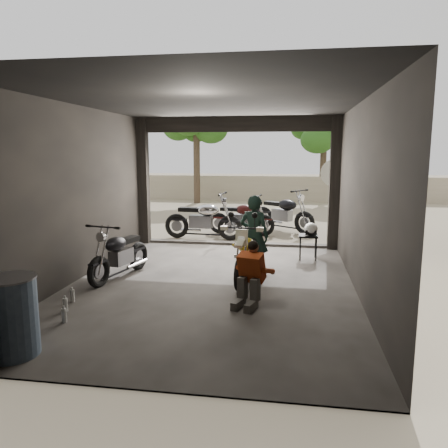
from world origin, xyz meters
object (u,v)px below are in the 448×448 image
(oil_drum, at_px, (11,318))
(main_bike, at_px, (248,252))
(left_bike, at_px, (119,250))
(sign_post, at_px, (334,187))
(outside_bike_a, at_px, (203,216))
(mechanic, at_px, (249,276))
(stool, at_px, (308,238))
(helmet, at_px, (311,229))
(outside_bike_c, at_px, (284,210))
(outside_bike_b, at_px, (241,215))
(rider, at_px, (254,236))

(oil_drum, bearing_deg, main_bike, 54.81)
(left_bike, relative_size, sign_post, 0.74)
(outside_bike_a, height_order, mechanic, outside_bike_a)
(stool, height_order, sign_post, sign_post)
(helmet, distance_m, sign_post, 2.54)
(mechanic, distance_m, helmet, 3.32)
(outside_bike_c, bearing_deg, stool, -135.06)
(mechanic, bearing_deg, outside_bike_b, 115.22)
(outside_bike_c, bearing_deg, sign_post, -96.53)
(outside_bike_a, bearing_deg, helmet, -120.18)
(rider, height_order, oil_drum, rider)
(outside_bike_b, distance_m, rider, 4.22)
(left_bike, height_order, outside_bike_a, outside_bike_a)
(left_bike, bearing_deg, mechanic, -11.88)
(rider, bearing_deg, stool, -111.95)
(outside_bike_c, relative_size, helmet, 6.17)
(stool, distance_m, sign_post, 2.61)
(outside_bike_c, relative_size, mechanic, 1.93)
(main_bike, relative_size, outside_bike_b, 0.98)
(main_bike, xyz_separation_m, stool, (1.15, 1.82, -0.07))
(mechanic, xyz_separation_m, helmet, (1.05, 3.15, 0.21))
(main_bike, bearing_deg, mechanic, -78.12)
(outside_bike_c, relative_size, sign_post, 0.87)
(main_bike, height_order, outside_bike_b, outside_bike_b)
(oil_drum, relative_size, sign_post, 0.43)
(outside_bike_a, height_order, outside_bike_b, outside_bike_a)
(rider, bearing_deg, mechanic, 107.55)
(outside_bike_c, height_order, stool, outside_bike_c)
(sign_post, bearing_deg, oil_drum, -119.20)
(main_bike, distance_m, mechanic, 1.35)
(rider, distance_m, helmet, 1.80)
(helmet, bearing_deg, outside_bike_a, 126.33)
(rider, bearing_deg, outside_bike_c, -80.24)
(main_bike, relative_size, mechanic, 1.72)
(main_bike, xyz_separation_m, left_bike, (-2.39, -0.17, -0.02))
(helmet, relative_size, sign_post, 0.14)
(outside_bike_a, xyz_separation_m, sign_post, (3.46, 0.42, 0.80))
(outside_bike_c, relative_size, stool, 3.36)
(rider, height_order, helmet, rider)
(outside_bike_a, relative_size, outside_bike_c, 1.00)
(outside_bike_c, height_order, helmet, outside_bike_c)
(helmet, height_order, oil_drum, oil_drum)
(outside_bike_a, distance_m, helmet, 3.39)
(main_bike, height_order, left_bike, main_bike)
(rider, relative_size, oil_drum, 1.66)
(main_bike, distance_m, helmet, 2.18)
(rider, relative_size, stool, 2.78)
(outside_bike_b, xyz_separation_m, helmet, (1.86, -2.74, 0.12))
(helmet, bearing_deg, sign_post, 54.82)
(outside_bike_b, xyz_separation_m, outside_bike_c, (1.19, 0.77, 0.06))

